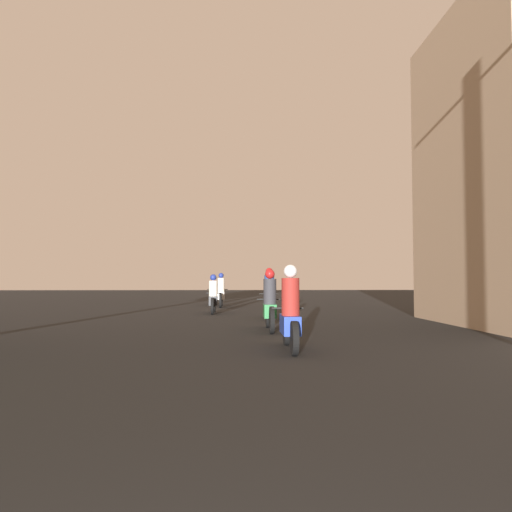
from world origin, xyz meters
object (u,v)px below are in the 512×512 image
at_px(motorcycle_green, 270,306).
at_px(motorcycle_white, 221,293).
at_px(motorcycle_yellow, 269,298).
at_px(motorcycle_black, 213,297).
at_px(motorcycle_blue, 290,316).
at_px(motorcycle_orange, 213,293).

xyz_separation_m(motorcycle_green, motorcycle_white, (-1.57, 10.81, 0.01)).
relative_size(motorcycle_yellow, motorcycle_black, 1.07).
height_order(motorcycle_blue, motorcycle_green, motorcycle_blue).
bearing_deg(motorcycle_black, motorcycle_green, -81.86).
bearing_deg(motorcycle_blue, motorcycle_black, 110.23).
height_order(motorcycle_green, motorcycle_white, motorcycle_white).
distance_m(motorcycle_black, motorcycle_white, 4.45).
distance_m(motorcycle_green, motorcycle_black, 6.59).
xyz_separation_m(motorcycle_blue, motorcycle_orange, (-2.21, 16.50, -0.02)).
height_order(motorcycle_yellow, motorcycle_white, motorcycle_yellow).
bearing_deg(motorcycle_blue, motorcycle_white, 106.37).
height_order(motorcycle_blue, motorcycle_orange, motorcycle_blue).
distance_m(motorcycle_black, motorcycle_orange, 6.70).
distance_m(motorcycle_yellow, motorcycle_orange, 9.58).
xyz_separation_m(motorcycle_yellow, motorcycle_black, (-1.93, 2.61, -0.07)).
bearing_deg(motorcycle_white, motorcycle_yellow, -68.81).
relative_size(motorcycle_white, motorcycle_orange, 1.10).
bearing_deg(motorcycle_green, motorcycle_black, 107.91).
height_order(motorcycle_black, motorcycle_white, motorcycle_white).
bearing_deg(motorcycle_white, motorcycle_black, -84.91).
height_order(motorcycle_green, motorcycle_black, motorcycle_green).
relative_size(motorcycle_blue, motorcycle_orange, 0.98).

